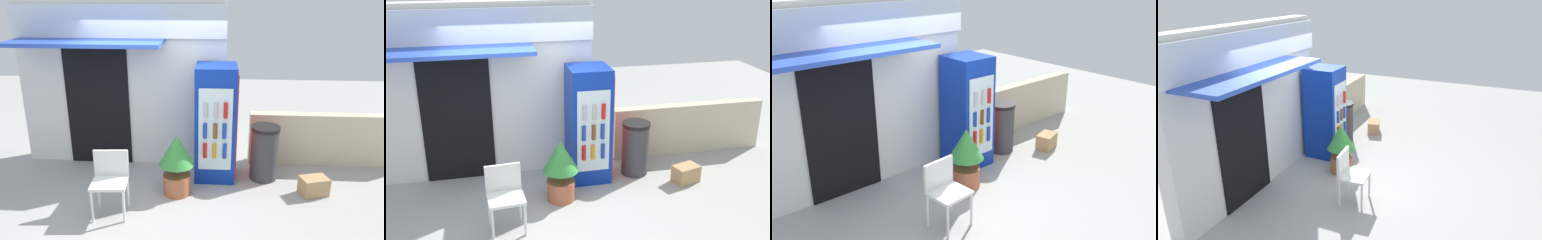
% 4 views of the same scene
% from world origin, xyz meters
% --- Properties ---
extents(ground, '(16.00, 16.00, 0.00)m').
position_xyz_m(ground, '(0.00, 0.00, 0.00)').
color(ground, '#A3A39E').
extents(storefront_building, '(3.51, 1.09, 2.82)m').
position_xyz_m(storefront_building, '(-0.71, 1.46, 1.48)').
color(storefront_building, silver).
rests_on(storefront_building, ground).
extents(drink_cooler, '(0.65, 0.73, 1.86)m').
position_xyz_m(drink_cooler, '(0.93, 0.92, 0.93)').
color(drink_cooler, '#0C2D9E').
rests_on(drink_cooler, ground).
extents(plastic_chair, '(0.51, 0.47, 0.88)m').
position_xyz_m(plastic_chair, '(-0.50, -0.25, 0.53)').
color(plastic_chair, silver).
rests_on(plastic_chair, ground).
extents(potted_plant_near_shop, '(0.53, 0.53, 0.95)m').
position_xyz_m(potted_plant_near_shop, '(0.35, 0.31, 0.55)').
color(potted_plant_near_shop, '#AD5B3D').
rests_on(potted_plant_near_shop, ground).
extents(trash_bin, '(0.46, 0.46, 0.90)m').
position_xyz_m(trash_bin, '(1.71, 0.89, 0.45)').
color(trash_bin, '#38383D').
rests_on(trash_bin, ground).
extents(stone_boundary_wall, '(2.84, 0.22, 0.93)m').
position_xyz_m(stone_boundary_wall, '(2.93, 1.50, 0.46)').
color(stone_boundary_wall, beige).
rests_on(stone_boundary_wall, ground).
extents(cardboard_box, '(0.46, 0.37, 0.28)m').
position_xyz_m(cardboard_box, '(2.43, 0.41, 0.14)').
color(cardboard_box, tan).
rests_on(cardboard_box, ground).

